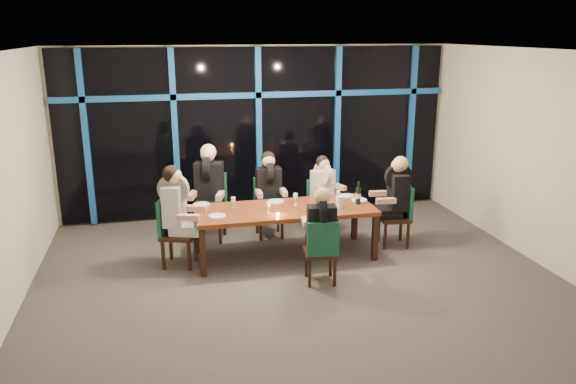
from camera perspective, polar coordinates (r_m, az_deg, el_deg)
The scene contains 29 objects.
room at distance 7.10m, azimuth 1.10°, elevation 6.27°, with size 7.04×7.00×3.02m.
window_wall at distance 10.01m, azimuth -2.98°, elevation 6.38°, with size 6.86×0.43×2.94m.
dining_table at distance 8.18m, azimuth -0.32°, elevation -2.10°, with size 2.60×1.00×0.75m.
chair_far_left at distance 9.06m, azimuth -7.86°, elevation -1.06°, with size 0.61×0.61×1.05m.
chair_far_mid at distance 9.12m, azimuth -2.02°, elevation -1.16°, with size 0.45×0.45×0.95m.
chair_far_right at distance 9.33m, azimuth 3.35°, elevation -1.05°, with size 0.53×0.53×0.88m.
chair_end_left at distance 8.08m, azimuth -11.67°, elevation -3.60°, with size 0.58×0.58×1.00m.
chair_end_right at distance 8.83m, azimuth 11.26°, elevation -1.99°, with size 0.49×0.49×0.97m.
chair_near_mid at distance 7.36m, azimuth 3.43°, elevation -5.77°, with size 0.47×0.47×0.90m.
diner_far_left at distance 8.87m, azimuth -8.08°, elevation 1.33°, with size 0.62×0.71×1.02m.
diner_far_mid at distance 8.94m, azimuth -1.95°, elevation 1.00°, with size 0.48×0.59×0.93m.
diner_far_right at distance 9.18m, azimuth 3.67°, elevation 0.93°, with size 0.54×0.60×0.86m.
diner_end_left at distance 7.94m, azimuth -11.25°, elevation -0.95°, with size 0.68×0.59×0.97m.
diner_end_right at distance 8.70m, azimuth 10.89°, elevation 0.39°, with size 0.63×0.51×0.94m.
diner_near_mid at distance 7.30m, azimuth 3.39°, elevation -2.94°, with size 0.48×0.58×0.87m.
plate_far_left at distance 8.40m, azimuth -8.79°, elevation -1.25°, with size 0.24×0.24×0.01m, color white.
plate_far_mid at distance 8.45m, azimuth -1.26°, elevation -0.97°, with size 0.24×0.24×0.01m, color white.
plate_far_right at distance 8.78m, azimuth 5.95°, elevation -0.39°, with size 0.24×0.24×0.01m, color white.
plate_end_left at distance 7.86m, azimuth -7.22°, elevation -2.42°, with size 0.24×0.24×0.01m, color white.
plate_end_right at distance 8.59m, azimuth 7.24°, elevation -0.80°, with size 0.24×0.24×0.01m, color white.
plate_near_mid at distance 7.86m, azimuth 2.76°, elevation -2.30°, with size 0.24×0.24×0.01m, color white.
wine_bottle at distance 8.38m, azimuth 7.15°, elevation -0.33°, with size 0.08×0.08×0.35m.
water_pitcher at distance 8.14m, azimuth 5.24°, elevation -1.07°, with size 0.11×0.10×0.18m.
tea_light at distance 7.83m, azimuth -1.03°, elevation -2.29°, with size 0.05×0.05×0.03m, color #FB9D4B.
wine_glass_a at distance 7.92m, azimuth -2.01°, elevation -1.34°, with size 0.06×0.06×0.16m.
wine_glass_b at distance 8.28m, azimuth 0.76°, elevation -0.46°, with size 0.07×0.07×0.17m.
wine_glass_c at distance 8.14m, azimuth 3.44°, elevation -0.80°, with size 0.07×0.07×0.17m.
wine_glass_d at distance 8.18m, azimuth -5.58°, elevation -0.84°, with size 0.06×0.06×0.16m.
wine_glass_e at distance 8.51m, azimuth 5.15°, elevation -0.14°, with size 0.06×0.06×0.16m.
Camera 1 is at (-1.71, -6.78, 3.24)m, focal length 35.00 mm.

